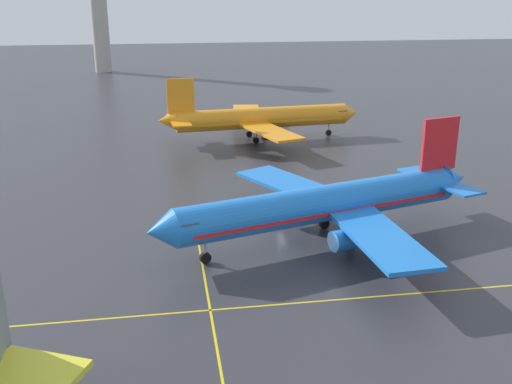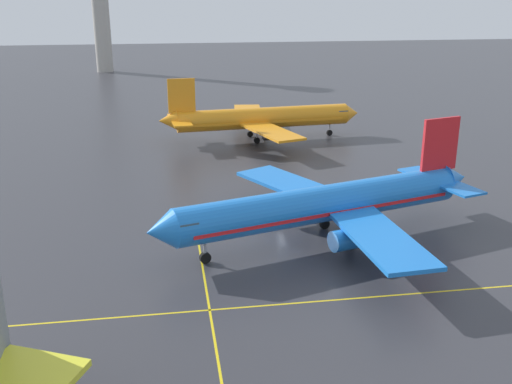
% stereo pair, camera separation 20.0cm
% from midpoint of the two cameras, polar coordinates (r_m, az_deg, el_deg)
% --- Properties ---
extents(airliner_second_row, '(37.06, 31.60, 11.71)m').
position_cam_midpoint_polar(airliner_second_row, '(61.48, 6.72, -1.11)').
color(airliner_second_row, blue).
rests_on(airliner_second_row, ground).
extents(airliner_third_row, '(35.82, 30.76, 11.13)m').
position_cam_midpoint_polar(airliner_third_row, '(103.48, 0.34, 7.10)').
color(airliner_third_row, orange).
rests_on(airliner_third_row, ground).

